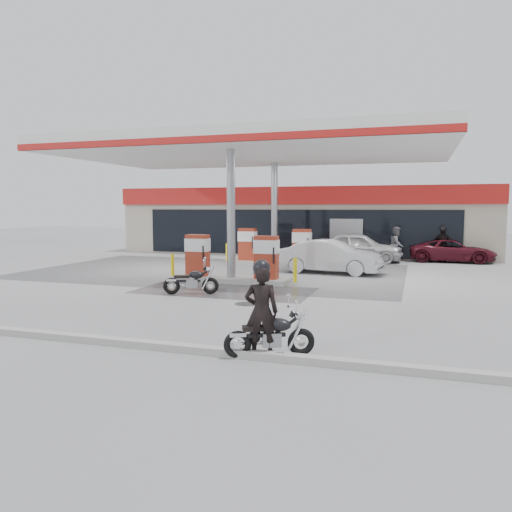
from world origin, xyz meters
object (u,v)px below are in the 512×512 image
at_px(parked_motorcycle, 192,282).
at_px(parked_car_right, 452,251).
at_px(pump_island_near, 231,263).
at_px(biker_walking, 442,245).
at_px(biker_main, 261,312).
at_px(hatchback_silver, 331,257).
at_px(pump_island_far, 274,250).
at_px(parked_car_left, 212,241).
at_px(sedan_white, 359,247).
at_px(attendant, 397,245).
at_px(main_motorcycle, 271,336).

bearing_deg(parked_motorcycle, parked_car_right, 34.73).
bearing_deg(pump_island_near, biker_walking, 50.83).
height_order(biker_main, hatchback_silver, biker_main).
height_order(biker_main, biker_walking, biker_walking).
xyz_separation_m(pump_island_far, biker_walking, (7.98, 3.80, 0.18)).
relative_size(parked_car_left, parked_car_right, 1.03).
height_order(biker_main, sedan_white, biker_main).
xyz_separation_m(pump_island_near, attendant, (5.74, 8.80, 0.21)).
distance_m(attendant, hatchback_silver, 5.79).
bearing_deg(pump_island_near, biker_main, -65.89).
relative_size(parked_motorcycle, sedan_white, 0.39).
distance_m(pump_island_near, parked_motorcycle, 3.01).
distance_m(biker_main, sedan_white, 17.52).
xyz_separation_m(parked_motorcycle, biker_walking, (8.23, 12.78, 0.48)).
bearing_deg(pump_island_far, hatchback_silver, -36.77).
bearing_deg(parked_car_right, biker_main, 167.12).
distance_m(pump_island_near, biker_walking, 12.64).
bearing_deg(attendant, sedan_white, 104.00).
xyz_separation_m(parked_motorcycle, sedan_white, (4.09, 11.64, 0.34)).
xyz_separation_m(parked_motorcycle, parked_car_right, (8.74, 12.98, 0.18)).
xyz_separation_m(attendant, parked_car_right, (2.75, 1.20, -0.33)).
xyz_separation_m(sedan_white, parked_car_right, (4.64, 1.35, -0.17)).
bearing_deg(hatchback_silver, sedan_white, -0.74).
height_order(hatchback_silver, parked_car_left, hatchback_silver).
relative_size(pump_island_far, biker_main, 2.93).
height_order(parked_motorcycle, parked_car_left, parked_car_left).
height_order(parked_motorcycle, attendant, attendant).
distance_m(hatchback_silver, biker_walking, 7.83).
bearing_deg(parked_motorcycle, pump_island_near, 63.92).
bearing_deg(biker_main, parked_car_left, -80.53).
bearing_deg(hatchback_silver, pump_island_far, 59.66).
bearing_deg(parked_motorcycle, biker_main, -75.71).
distance_m(main_motorcycle, attendant, 17.66).
bearing_deg(parked_motorcycle, pump_island_far, 67.09).
bearing_deg(hatchback_silver, parked_motorcycle, 158.71).
height_order(pump_island_near, pump_island_far, same).
bearing_deg(sedan_white, parked_car_left, 70.56).
height_order(parked_car_left, biker_walking, biker_walking).
bearing_deg(pump_island_far, pump_island_near, -90.00).
distance_m(sedan_white, parked_car_left, 10.27).
bearing_deg(biker_main, pump_island_near, -81.65).
distance_m(biker_main, parked_car_right, 19.40).
bearing_deg(hatchback_silver, main_motorcycle, -169.30).
xyz_separation_m(hatchback_silver, biker_walking, (4.77, 6.20, 0.18)).
distance_m(biker_main, parked_motorcycle, 7.25).
distance_m(pump_island_near, biker_main, 9.72).
xyz_separation_m(sedan_white, attendant, (1.89, 0.15, 0.17)).
bearing_deg(parked_car_right, sedan_white, 106.76).
bearing_deg(main_motorcycle, parked_motorcycle, 100.69).
height_order(biker_main, parked_car_right, biker_main).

